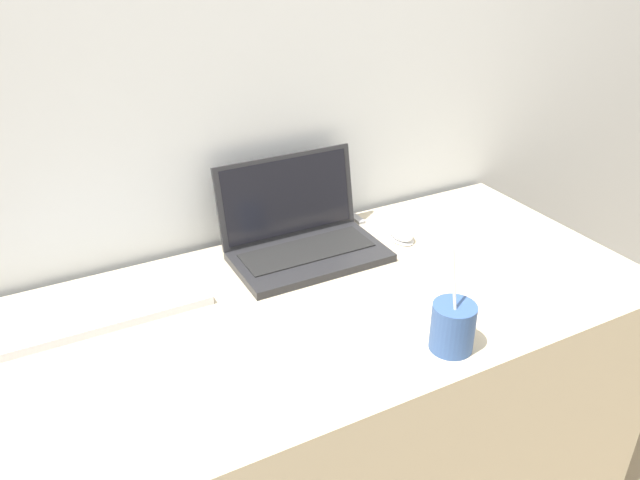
{
  "coord_description": "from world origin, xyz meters",
  "views": [
    {
      "loc": [
        -0.56,
        -0.67,
        1.49
      ],
      "look_at": [
        0.04,
        0.47,
        0.79
      ],
      "focal_mm": 35.0,
      "sensor_mm": 36.0,
      "label": 1
    }
  ],
  "objects_px": {
    "external_keyboard": "(101,313)",
    "computer_mouse": "(401,233)",
    "laptop": "(301,234)",
    "drink_cup": "(453,326)",
    "usb_stick": "(357,219)"
  },
  "relations": [
    {
      "from": "drink_cup",
      "to": "computer_mouse",
      "type": "xyz_separation_m",
      "value": [
        0.17,
        0.42,
        -0.03
      ]
    },
    {
      "from": "laptop",
      "to": "computer_mouse",
      "type": "bearing_deg",
      "value": -13.03
    },
    {
      "from": "laptop",
      "to": "usb_stick",
      "type": "bearing_deg",
      "value": 22.89
    },
    {
      "from": "computer_mouse",
      "to": "usb_stick",
      "type": "xyz_separation_m",
      "value": [
        -0.04,
        0.15,
        -0.01
      ]
    },
    {
      "from": "external_keyboard",
      "to": "usb_stick",
      "type": "relative_size",
      "value": 7.64
    },
    {
      "from": "laptop",
      "to": "computer_mouse",
      "type": "relative_size",
      "value": 4.2
    },
    {
      "from": "laptop",
      "to": "computer_mouse",
      "type": "height_order",
      "value": "laptop"
    },
    {
      "from": "computer_mouse",
      "to": "usb_stick",
      "type": "bearing_deg",
      "value": 105.53
    },
    {
      "from": "computer_mouse",
      "to": "external_keyboard",
      "type": "bearing_deg",
      "value": 179.31
    },
    {
      "from": "external_keyboard",
      "to": "computer_mouse",
      "type": "bearing_deg",
      "value": -0.69
    },
    {
      "from": "laptop",
      "to": "usb_stick",
      "type": "height_order",
      "value": "laptop"
    },
    {
      "from": "laptop",
      "to": "external_keyboard",
      "type": "relative_size",
      "value": 0.81
    },
    {
      "from": "usb_stick",
      "to": "external_keyboard",
      "type": "bearing_deg",
      "value": -168.76
    },
    {
      "from": "computer_mouse",
      "to": "external_keyboard",
      "type": "xyz_separation_m",
      "value": [
        -0.77,
        0.01,
        -0.01
      ]
    },
    {
      "from": "laptop",
      "to": "drink_cup",
      "type": "bearing_deg",
      "value": -79.67
    }
  ]
}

